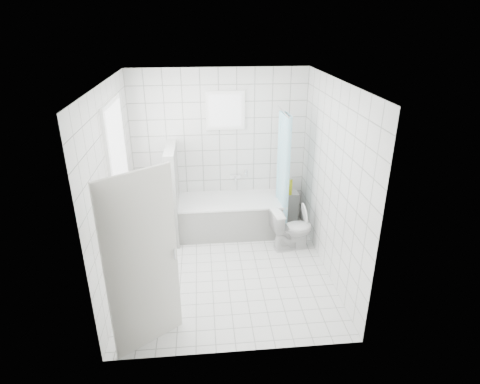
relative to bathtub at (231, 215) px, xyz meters
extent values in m
plane|color=white|center=(-0.15, -1.12, -0.29)|extent=(3.00, 3.00, 0.00)
plane|color=white|center=(-0.15, -1.12, 2.31)|extent=(3.00, 3.00, 0.00)
cube|color=white|center=(-0.15, 0.38, 1.01)|extent=(2.80, 0.02, 2.60)
cube|color=white|center=(-0.15, -2.62, 1.01)|extent=(2.80, 0.02, 2.60)
cube|color=white|center=(-1.55, -1.12, 1.01)|extent=(0.02, 3.00, 2.60)
cube|color=white|center=(1.25, -1.12, 1.01)|extent=(0.02, 3.00, 2.60)
cube|color=white|center=(-1.50, -0.82, 1.31)|extent=(0.01, 0.90, 1.40)
cube|color=white|center=(-0.05, 0.33, 1.66)|extent=(0.50, 0.01, 0.50)
cube|color=white|center=(-1.46, -0.82, 0.57)|extent=(0.18, 1.02, 0.08)
cube|color=silver|center=(-1.08, -2.37, 0.71)|extent=(0.67, 0.50, 2.00)
cube|color=white|center=(0.00, 0.00, -0.02)|extent=(1.68, 0.75, 0.55)
cube|color=white|center=(0.00, 0.00, 0.27)|extent=(1.70, 0.77, 0.03)
cube|color=white|center=(-0.91, -0.05, 0.46)|extent=(0.15, 0.85, 1.50)
cube|color=white|center=(0.96, 0.25, -0.02)|extent=(0.40, 0.24, 0.55)
imported|color=white|center=(0.88, -0.60, 0.03)|extent=(0.69, 0.46, 0.65)
cylinder|color=silver|center=(0.79, -0.02, 1.71)|extent=(0.02, 0.80, 0.02)
cube|color=silver|center=(0.10, 0.33, 0.56)|extent=(0.18, 0.06, 0.06)
imported|color=#34E0EC|center=(-1.45, -1.05, 0.70)|extent=(0.11, 0.11, 0.19)
imported|color=pink|center=(-1.45, -0.52, 0.71)|extent=(0.12, 0.12, 0.19)
imported|color=white|center=(-1.45, -0.89, 0.70)|extent=(0.14, 0.14, 0.17)
imported|color=silver|center=(-1.45, -0.71, 0.76)|extent=(0.15, 0.15, 0.31)
cylinder|color=red|center=(0.89, 0.27, 0.36)|extent=(0.06, 0.06, 0.21)
cylinder|color=green|center=(0.93, 0.19, 0.38)|extent=(0.06, 0.06, 0.23)
cylinder|color=yellow|center=(1.00, 0.17, 0.40)|extent=(0.06, 0.06, 0.27)
cylinder|color=blue|center=(1.02, 0.27, 0.39)|extent=(0.06, 0.06, 0.26)
camera|label=1|loc=(-0.42, -5.86, 3.01)|focal=30.00mm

